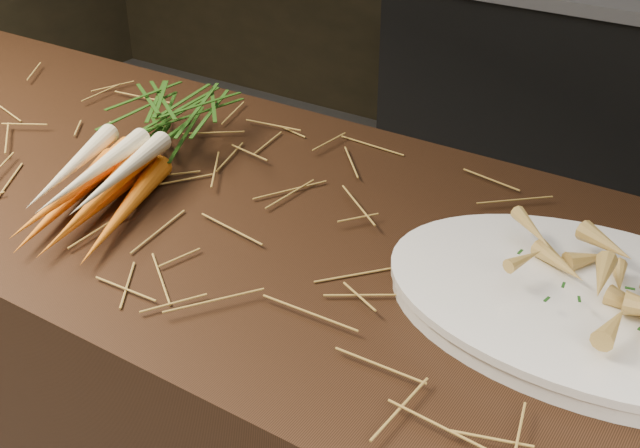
{
  "coord_description": "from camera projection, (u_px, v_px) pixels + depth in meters",
  "views": [
    {
      "loc": [
        0.72,
        -0.5,
        1.49
      ],
      "look_at": [
        0.24,
        0.23,
        0.96
      ],
      "focal_mm": 45.0,
      "sensor_mm": 36.0,
      "label": 1
    }
  ],
  "objects": [
    {
      "name": "main_counter",
      "position": [
        232.0,
        413.0,
        1.45
      ],
      "size": [
        2.4,
        0.7,
        0.9
      ],
      "primitive_type": "cube",
      "color": "black",
      "rests_on": "ground"
    },
    {
      "name": "straw_bedding",
      "position": [
        215.0,
        190.0,
        1.21
      ],
      "size": [
        1.4,
        0.6,
        0.02
      ],
      "primitive_type": null,
      "color": "olive",
      "rests_on": "main_counter"
    },
    {
      "name": "root_veg_bunch",
      "position": [
        142.0,
        146.0,
        1.26
      ],
      "size": [
        0.31,
        0.54,
        0.1
      ],
      "rotation": [
        0.0,
        0.0,
        0.29
      ],
      "color": "#DA5F00",
      "rests_on": "main_counter"
    },
    {
      "name": "serving_platter",
      "position": [
        593.0,
        310.0,
        0.95
      ],
      "size": [
        0.52,
        0.36,
        0.03
      ],
      "primitive_type": null,
      "rotation": [
        0.0,
        0.0,
        0.05
      ],
      "color": "white",
      "rests_on": "main_counter"
    },
    {
      "name": "roasted_veg_heap",
      "position": [
        599.0,
        282.0,
        0.93
      ],
      "size": [
        0.25,
        0.19,
        0.06
      ],
      "primitive_type": null,
      "rotation": [
        0.0,
        0.0,
        0.05
      ],
      "color": "#A47533",
      "rests_on": "serving_platter"
    }
  ]
}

